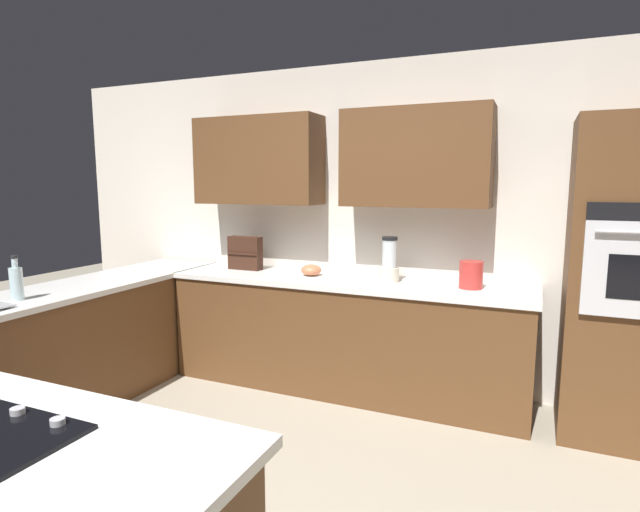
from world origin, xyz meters
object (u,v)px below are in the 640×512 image
Objects in this scene: blender at (389,262)px; kettle at (471,275)px; mixing_bowl at (311,270)px; dish_soap_bottle at (16,282)px; wall_oven at (636,282)px; spice_rack at (245,253)px.

kettle is (-0.60, 0.00, -0.05)m from blender.
mixing_bowl is 2.06m from dish_soap_bottle.
blender reaches higher than dish_soap_bottle.
wall_oven is 6.92× the size of spice_rack.
blender is 1.16× the size of spice_rack.
blender is (1.60, -0.04, 0.02)m from wall_oven.
wall_oven reaches higher than spice_rack.
dish_soap_bottle is at bearing 48.32° from mixing_bowl.
spice_rack is at bearing -1.66° from wall_oven.
wall_oven is at bearing 177.65° from kettle.
wall_oven is 2.90m from spice_rack.
wall_oven reaches higher than blender.
wall_oven is 7.05× the size of dish_soap_bottle.
dish_soap_bottle is at bearing 30.43° from kettle.
wall_oven is at bearing 178.96° from mixing_bowl.
mixing_bowl is at bearing 0.00° from blender.
mixing_bowl is 0.57× the size of dish_soap_bottle.
blender is 0.66m from mixing_bowl.
kettle is 3.04m from dish_soap_bottle.
dish_soap_bottle is (2.62, 1.54, 0.02)m from kettle.
spice_rack is 1.90m from kettle.
wall_oven is 1.00m from kettle.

